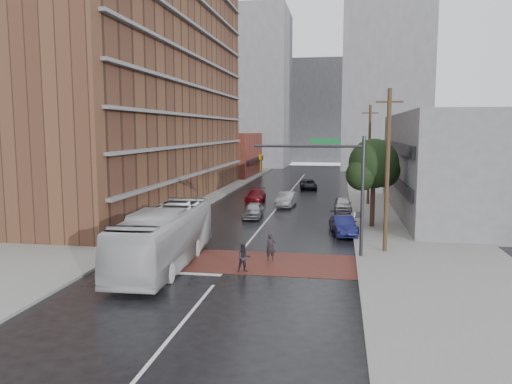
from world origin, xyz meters
The scene contains 24 objects.
ground centered at (0.00, 0.00, 0.00)m, with size 160.00×160.00×0.00m, color black.
crosswalk centered at (0.00, 0.50, 0.01)m, with size 14.00×5.00×0.02m, color maroon.
sidewalk_west centered at (-11.50, 25.00, 0.07)m, with size 9.00×90.00×0.15m, color gray.
sidewalk_east centered at (11.50, 25.00, 0.07)m, with size 9.00×90.00×0.15m, color gray.
apartment_block centered at (-14.00, 24.00, 14.00)m, with size 10.00×44.00×28.00m, color brown.
storefront_west centered at (-12.00, 54.00, 3.50)m, with size 8.00×16.00×7.00m, color maroon.
building_east centered at (16.50, 20.00, 4.50)m, with size 11.00×26.00×9.00m, color gray.
distant_tower_west centered at (-14.00, 78.00, 16.00)m, with size 18.00×16.00×32.00m, color gray.
distant_tower_east centered at (14.00, 72.00, 18.00)m, with size 16.00×14.00×36.00m, color gray.
distant_tower_center centered at (0.00, 95.00, 12.00)m, with size 12.00×10.00×24.00m, color gray.
street_tree centered at (8.52, 12.03, 4.73)m, with size 4.20×4.10×6.90m.
signal_mast centered at (5.85, 2.50, 4.73)m, with size 6.50×0.30×7.20m.
utility_pole_near centered at (8.80, 4.00, 5.14)m, with size 1.60×0.26×10.00m.
utility_pole_far centered at (8.80, 24.00, 5.14)m, with size 1.60×0.26×10.00m.
transit_bus centered at (-3.55, -1.00, 1.63)m, with size 2.74×11.72×3.26m, color #B9B9BB.
pedestrian_a centered at (2.12, 1.08, 0.79)m, with size 0.57×0.38×1.57m, color black.
pedestrian_b centered at (1.03, -1.49, 0.77)m, with size 0.75×0.58×1.53m, color black.
car_travel_a centered at (-1.35, 14.95, 0.67)m, with size 1.57×3.91×1.33m, color #989C9F.
car_travel_b centered at (0.82, 21.69, 0.73)m, with size 1.54×4.40×1.45m, color #A1A5A9.
car_travel_c centered at (-2.72, 24.29, 0.66)m, with size 1.86×4.58×1.33m, color maroon.
suv_travel centered at (2.02, 36.57, 0.62)m, with size 2.06×4.47×1.24m, color black.
car_parked_near centered at (6.30, 9.01, 0.67)m, with size 1.43×4.09×1.35m, color #15174C.
car_parked_mid centered at (6.30, 10.00, 0.66)m, with size 1.84×4.52×1.31m, color black.
car_parked_far centered at (6.30, 19.83, 0.67)m, with size 1.59×3.95×1.35m, color #ABAEB3.
Camera 1 is at (6.00, -26.92, 7.55)m, focal length 35.00 mm.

